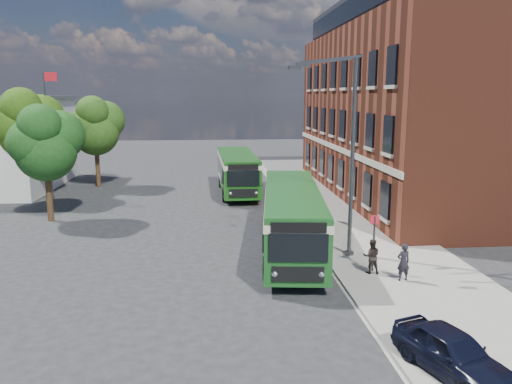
{
  "coord_description": "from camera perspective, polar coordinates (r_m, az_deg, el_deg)",
  "views": [
    {
      "loc": [
        -1.0,
        -23.47,
        7.36
      ],
      "look_at": [
        1.35,
        2.88,
        2.2
      ],
      "focal_mm": 35.0,
      "sensor_mm": 36.0,
      "label": 1
    }
  ],
  "objects": [
    {
      "name": "bus_rear",
      "position": [
        37.99,
        -2.16,
        2.66
      ],
      "size": [
        2.87,
        10.46,
        3.02
      ],
      "color": "#195516",
      "rests_on": "ground"
    },
    {
      "name": "ground",
      "position": [
        24.61,
        -2.55,
        -6.37
      ],
      "size": [
        120.0,
        120.0,
        0.0
      ],
      "primitive_type": "plane",
      "color": "#242427",
      "rests_on": "ground"
    },
    {
      "name": "pedestrian_a",
      "position": [
        20.6,
        16.49,
        -7.69
      ],
      "size": [
        0.6,
        0.45,
        1.51
      ],
      "primitive_type": "imported",
      "rotation": [
        0.0,
        0.0,
        3.31
      ],
      "color": "black",
      "rests_on": "pavement"
    },
    {
      "name": "bus_front",
      "position": [
        23.75,
        4.12,
        -2.45
      ],
      "size": [
        3.93,
        11.94,
        3.02
      ],
      "color": "#1C5620",
      "rests_on": "ground"
    },
    {
      "name": "brick_office",
      "position": [
        38.51,
        18.11,
        9.92
      ],
      "size": [
        12.1,
        26.0,
        14.2
      ],
      "color": "maroon",
      "rests_on": "ground"
    },
    {
      "name": "tree_left",
      "position": [
        31.31,
        -22.91,
        5.26
      ],
      "size": [
        4.09,
        3.88,
        6.9
      ],
      "color": "#392715",
      "rests_on": "ground"
    },
    {
      "name": "street_lamp",
      "position": [
        22.39,
        10.08,
        4.28
      ],
      "size": [
        2.96,
        2.38,
        9.0
      ],
      "color": "#36383B",
      "rests_on": "ground"
    },
    {
      "name": "bus_stop_sign",
      "position": [
        21.19,
        13.32,
        -5.3
      ],
      "size": [
        0.35,
        0.08,
        2.52
      ],
      "color": "#36383B",
      "rests_on": "ground"
    },
    {
      "name": "pavement",
      "position": [
        33.27,
        8.95,
        -1.75
      ],
      "size": [
        6.0,
        48.0,
        0.15
      ],
      "primitive_type": "cube",
      "color": "gray",
      "rests_on": "ground"
    },
    {
      "name": "kerb_line",
      "position": [
        32.69,
        3.75,
        -1.99
      ],
      "size": [
        0.12,
        48.0,
        0.01
      ],
      "primitive_type": "cube",
      "color": "beige",
      "rests_on": "ground"
    },
    {
      "name": "pedestrian_b",
      "position": [
        21.11,
        13.06,
        -7.16
      ],
      "size": [
        0.79,
        0.67,
        1.44
      ],
      "primitive_type": "imported",
      "rotation": [
        0.0,
        0.0,
        2.95
      ],
      "color": "black",
      "rests_on": "pavement"
    },
    {
      "name": "tree_mid",
      "position": [
        38.35,
        -24.69,
        7.03
      ],
      "size": [
        4.67,
        4.44,
        7.88
      ],
      "color": "#392715",
      "rests_on": "ground"
    },
    {
      "name": "flagpole",
      "position": [
        38.3,
        -22.63,
        6.57
      ],
      "size": [
        0.95,
        0.1,
        9.0
      ],
      "color": "#36383B",
      "rests_on": "ground"
    },
    {
      "name": "parked_car",
      "position": [
        14.61,
        21.49,
        -16.65
      ],
      "size": [
        2.51,
        3.83,
        1.21
      ],
      "primitive_type": "imported",
      "rotation": [
        0.0,
        0.0,
        0.33
      ],
      "color": "black",
      "rests_on": "pavement"
    },
    {
      "name": "tree_right",
      "position": [
        42.16,
        -17.84,
        7.25
      ],
      "size": [
        4.33,
        4.12,
        7.32
      ],
      "color": "#392715",
      "rests_on": "ground"
    }
  ]
}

